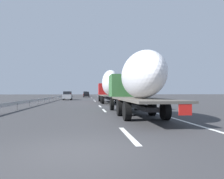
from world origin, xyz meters
TOP-DOWN VIEW (x-y plane):
  - ground_plane at (40.00, 0.00)m, footprint 260.00×260.00m
  - lane_stripe_0 at (2.00, -1.80)m, footprint 3.20×0.20m
  - lane_stripe_1 at (12.47, -1.80)m, footprint 3.20×0.20m
  - lane_stripe_2 at (18.01, -1.80)m, footprint 3.20×0.20m
  - lane_stripe_3 at (31.64, -1.80)m, footprint 3.20×0.20m
  - lane_stripe_4 at (37.10, -1.80)m, footprint 3.20×0.20m
  - lane_stripe_5 at (55.14, -1.80)m, footprint 3.20×0.20m
  - lane_stripe_6 at (58.37, -1.80)m, footprint 3.20×0.20m
  - edge_line_right at (45.00, -5.50)m, footprint 110.00×0.20m
  - truck_lead at (25.05, -3.60)m, footprint 14.12×2.55m
  - truck_trailing at (8.19, -3.60)m, footprint 12.48×2.55m
  - car_yellow_coupe at (88.94, 0.06)m, footprint 4.64×1.74m
  - car_black_suv at (62.47, -0.23)m, footprint 4.63×1.89m
  - car_red_compact at (77.70, 0.15)m, footprint 4.09×1.78m
  - car_silver_hatch at (39.07, 3.68)m, footprint 4.67×1.73m
  - road_sign at (44.16, -6.70)m, footprint 0.10×0.90m
  - tree_0 at (69.21, -10.06)m, footprint 3.02×3.02m
  - tree_1 at (59.52, -11.08)m, footprint 3.92×3.92m
  - tree_2 at (71.28, -12.77)m, footprint 2.58×2.58m
  - tree_3 at (67.45, -11.88)m, footprint 3.61×3.61m
  - tree_4 at (44.14, -11.31)m, footprint 2.54×2.54m
  - guardrail_median at (43.00, 6.00)m, footprint 94.00×0.10m

SIDE VIEW (x-z plane):
  - ground_plane at x=40.00m, z-range 0.00..0.00m
  - lane_stripe_0 at x=2.00m, z-range 0.00..0.01m
  - lane_stripe_1 at x=12.47m, z-range 0.00..0.01m
  - lane_stripe_2 at x=18.01m, z-range 0.00..0.01m
  - lane_stripe_3 at x=31.64m, z-range 0.00..0.01m
  - lane_stripe_4 at x=37.10m, z-range 0.00..0.01m
  - lane_stripe_5 at x=55.14m, z-range 0.00..0.01m
  - lane_stripe_6 at x=58.37m, z-range 0.00..0.01m
  - edge_line_right at x=45.00m, z-range 0.00..0.01m
  - guardrail_median at x=43.00m, z-range 0.20..0.96m
  - car_yellow_coupe at x=88.94m, z-range 0.02..1.79m
  - car_silver_hatch at x=39.07m, z-range 0.02..1.81m
  - car_black_suv at x=62.47m, z-range 0.02..1.83m
  - car_red_compact at x=77.70m, z-range -0.01..1.96m
  - road_sign at x=44.16m, z-range 0.64..3.99m
  - truck_trailing at x=8.19m, z-range 0.31..4.33m
  - truck_lead at x=25.05m, z-range 0.29..5.00m
  - tree_2 at x=71.28m, z-range 0.59..6.72m
  - tree_4 at x=44.14m, z-range 0.76..7.28m
  - tree_0 at x=69.21m, z-range 0.74..7.58m
  - tree_1 at x=59.52m, z-range 0.67..7.88m
  - tree_3 at x=67.45m, z-range 0.91..8.30m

